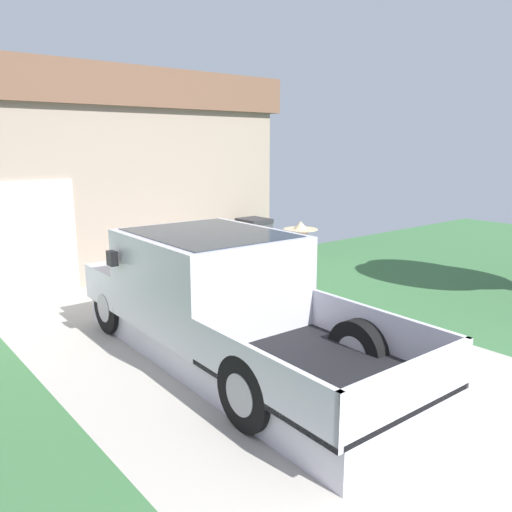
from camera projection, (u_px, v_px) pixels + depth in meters
pickup_truck at (215, 299)px, 7.05m from camera, size 2.10×5.58×1.67m
person_with_hat at (300, 271)px, 7.75m from camera, size 0.51×0.51×1.72m
handbag at (306, 327)px, 7.79m from camera, size 0.29×0.20×0.41m
house_with_garage at (13, 170)px, 12.30m from camera, size 10.84×6.98×4.38m
wheeled_trash_bin at (254, 240)px, 12.14m from camera, size 0.60×0.72×1.13m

